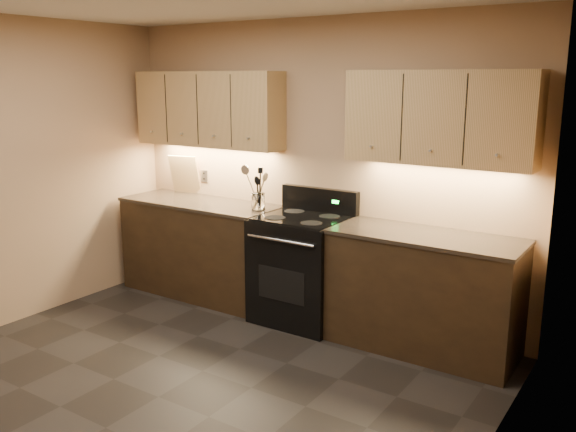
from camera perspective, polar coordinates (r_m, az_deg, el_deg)
name	(u,v)px	position (r m, az deg, el deg)	size (l,w,h in m)	color
floor	(158,397)	(4.35, -12.03, -16.23)	(4.00, 4.00, 0.00)	black
wall_back	(315,169)	(5.44, 2.50, 4.44)	(4.00, 0.04, 2.60)	tan
wall_right	(465,260)	(2.84, 16.27, -3.96)	(0.04, 4.00, 2.60)	tan
counter_left	(202,248)	(6.03, -8.07, -2.97)	(1.62, 0.62, 0.93)	black
counter_right	(423,292)	(4.88, 12.56, -6.98)	(1.46, 0.62, 0.93)	black
stove	(303,267)	(5.32, 1.37, -4.83)	(0.76, 0.68, 1.14)	black
upper_cab_left	(208,109)	(5.92, -7.50, 9.88)	(1.60, 0.30, 0.70)	tan
upper_cab_right	(440,118)	(4.75, 14.02, 8.91)	(1.44, 0.30, 0.70)	tan
outlet_plate	(204,176)	(6.23, -7.84, 3.73)	(0.09, 0.01, 0.12)	#B2B5BA
utensil_crock	(258,202)	(5.50, -2.80, 1.33)	(0.14, 0.14, 0.15)	white
cutting_board	(185,174)	(6.33, -9.62, 3.86)	(0.32, 0.02, 0.40)	tan
wooden_spoon	(255,190)	(5.49, -3.10, 2.48)	(0.06, 0.06, 0.33)	tan
black_spoon	(259,191)	(5.49, -2.75, 2.37)	(0.06, 0.06, 0.30)	black
black_turner	(259,188)	(5.45, -2.71, 2.67)	(0.08, 0.08, 0.38)	black
steel_skimmer	(260,187)	(5.44, -2.67, 2.76)	(0.09, 0.09, 0.39)	silver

